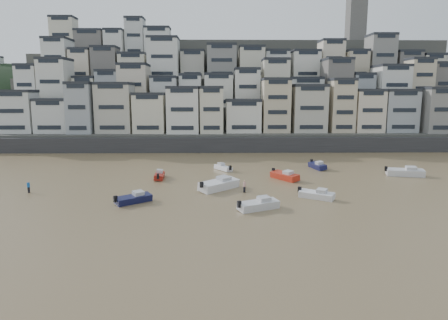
{
  "coord_description": "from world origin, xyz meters",
  "views": [
    {
      "loc": [
        4.76,
        -29.35,
        14.09
      ],
      "look_at": [
        5.79,
        30.0,
        4.0
      ],
      "focal_mm": 32.0,
      "sensor_mm": 36.0,
      "label": 1
    }
  ],
  "objects_px": {
    "boat_i": "(317,165)",
    "boat_e": "(285,175)",
    "boat_b": "(317,194)",
    "boat_a": "(258,203)",
    "person_pink": "(244,186)",
    "person_blue": "(28,187)",
    "boat_g": "(405,171)",
    "boat_f": "(159,175)",
    "boat_h": "(223,167)",
    "boat_j": "(133,198)",
    "boat_c": "(219,183)"
  },
  "relations": [
    {
      "from": "boat_f",
      "to": "boat_b",
      "type": "xyz_separation_m",
      "value": [
        22.88,
        -13.05,
        0.03
      ]
    },
    {
      "from": "boat_f",
      "to": "boat_c",
      "type": "height_order",
      "value": "boat_c"
    },
    {
      "from": "boat_h",
      "to": "boat_i",
      "type": "bearing_deg",
      "value": -119.36
    },
    {
      "from": "boat_i",
      "to": "boat_e",
      "type": "distance_m",
      "value": 11.98
    },
    {
      "from": "boat_a",
      "to": "person_blue",
      "type": "xyz_separation_m",
      "value": [
        -31.8,
        8.79,
        0.09
      ]
    },
    {
      "from": "boat_i",
      "to": "boat_c",
      "type": "relative_size",
      "value": 0.73
    },
    {
      "from": "boat_b",
      "to": "boat_a",
      "type": "relative_size",
      "value": 0.89
    },
    {
      "from": "boat_b",
      "to": "boat_e",
      "type": "height_order",
      "value": "boat_e"
    },
    {
      "from": "boat_f",
      "to": "boat_b",
      "type": "height_order",
      "value": "boat_b"
    },
    {
      "from": "boat_c",
      "to": "person_pink",
      "type": "xyz_separation_m",
      "value": [
        3.61,
        -1.57,
        -0.12
      ]
    },
    {
      "from": "boat_i",
      "to": "boat_j",
      "type": "distance_m",
      "value": 37.31
    },
    {
      "from": "boat_c",
      "to": "boat_e",
      "type": "bearing_deg",
      "value": -12.75
    },
    {
      "from": "boat_f",
      "to": "boat_c",
      "type": "bearing_deg",
      "value": -131.09
    },
    {
      "from": "boat_f",
      "to": "boat_i",
      "type": "relative_size",
      "value": 0.92
    },
    {
      "from": "boat_g",
      "to": "boat_e",
      "type": "relative_size",
      "value": 1.12
    },
    {
      "from": "boat_c",
      "to": "boat_e",
      "type": "relative_size",
      "value": 1.23
    },
    {
      "from": "boat_i",
      "to": "boat_h",
      "type": "xyz_separation_m",
      "value": [
        -17.59,
        -1.1,
        -0.08
      ]
    },
    {
      "from": "boat_g",
      "to": "boat_e",
      "type": "distance_m",
      "value": 21.15
    },
    {
      "from": "boat_i",
      "to": "person_blue",
      "type": "height_order",
      "value": "person_blue"
    },
    {
      "from": "boat_c",
      "to": "boat_e",
      "type": "xyz_separation_m",
      "value": [
        10.76,
        6.73,
        -0.19
      ]
    },
    {
      "from": "boat_b",
      "to": "boat_a",
      "type": "bearing_deg",
      "value": -115.89
    },
    {
      "from": "boat_j",
      "to": "person_blue",
      "type": "bearing_deg",
      "value": 122.31
    },
    {
      "from": "boat_g",
      "to": "person_blue",
      "type": "xyz_separation_m",
      "value": [
        -58.82,
        -10.47,
        -0.03
      ]
    },
    {
      "from": "boat_i",
      "to": "person_blue",
      "type": "relative_size",
      "value": 3.04
    },
    {
      "from": "boat_g",
      "to": "boat_i",
      "type": "bearing_deg",
      "value": 165.28
    },
    {
      "from": "boat_b",
      "to": "boat_c",
      "type": "bearing_deg",
      "value": -168.24
    },
    {
      "from": "boat_f",
      "to": "boat_e",
      "type": "xyz_separation_m",
      "value": [
        20.59,
        -1.08,
        0.14
      ]
    },
    {
      "from": "boat_f",
      "to": "boat_e",
      "type": "bearing_deg",
      "value": -95.62
    },
    {
      "from": "boat_b",
      "to": "boat_h",
      "type": "bearing_deg",
      "value": 154.97
    },
    {
      "from": "person_pink",
      "to": "person_blue",
      "type": "bearing_deg",
      "value": 179.57
    },
    {
      "from": "boat_g",
      "to": "boat_e",
      "type": "bearing_deg",
      "value": -161.18
    },
    {
      "from": "boat_i",
      "to": "boat_a",
      "type": "relative_size",
      "value": 0.93
    },
    {
      "from": "boat_c",
      "to": "boat_j",
      "type": "relative_size",
      "value": 1.39
    },
    {
      "from": "boat_h",
      "to": "boat_a",
      "type": "bearing_deg",
      "value": 155.95
    },
    {
      "from": "boat_i",
      "to": "boat_b",
      "type": "distance_m",
      "value": 21.85
    },
    {
      "from": "person_blue",
      "to": "person_pink",
      "type": "xyz_separation_m",
      "value": [
        30.66,
        -0.23,
        0.0
      ]
    },
    {
      "from": "boat_f",
      "to": "person_pink",
      "type": "height_order",
      "value": "person_pink"
    },
    {
      "from": "boat_g",
      "to": "boat_j",
      "type": "height_order",
      "value": "boat_g"
    },
    {
      "from": "boat_b",
      "to": "person_blue",
      "type": "xyz_separation_m",
      "value": [
        -40.1,
        3.91,
        0.17
      ]
    },
    {
      "from": "boat_f",
      "to": "boat_g",
      "type": "bearing_deg",
      "value": -90.8
    },
    {
      "from": "boat_h",
      "to": "boat_b",
      "type": "bearing_deg",
      "value": 178.37
    },
    {
      "from": "boat_h",
      "to": "person_pink",
      "type": "height_order",
      "value": "person_pink"
    },
    {
      "from": "boat_a",
      "to": "person_blue",
      "type": "bearing_deg",
      "value": 138.25
    },
    {
      "from": "boat_a",
      "to": "boat_h",
      "type": "height_order",
      "value": "boat_a"
    },
    {
      "from": "boat_j",
      "to": "boat_b",
      "type": "bearing_deg",
      "value": -34.49
    },
    {
      "from": "boat_a",
      "to": "boat_e",
      "type": "height_order",
      "value": "boat_e"
    },
    {
      "from": "boat_e",
      "to": "person_pink",
      "type": "bearing_deg",
      "value": -74.22
    },
    {
      "from": "boat_j",
      "to": "person_pink",
      "type": "bearing_deg",
      "value": -18.43
    },
    {
      "from": "boat_b",
      "to": "boat_h",
      "type": "xyz_separation_m",
      "value": [
        -12.21,
        20.08,
        -0.06
      ]
    },
    {
      "from": "boat_g",
      "to": "boat_a",
      "type": "xyz_separation_m",
      "value": [
        -27.03,
        -19.26,
        -0.12
      ]
    }
  ]
}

